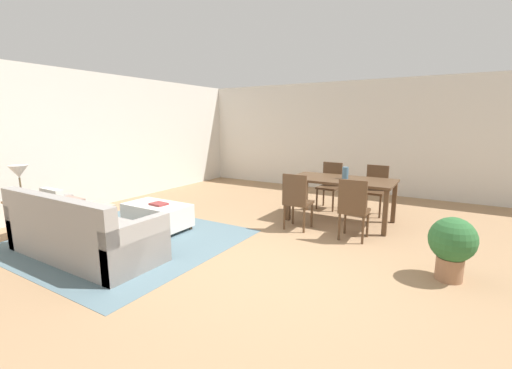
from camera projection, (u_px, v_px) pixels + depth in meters
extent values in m
plane|color=#9E7A56|center=(266.00, 264.00, 4.12)|extent=(10.80, 10.80, 0.00)
cube|color=silver|center=(368.00, 137.00, 8.08)|extent=(9.00, 0.12, 2.70)
cube|color=silver|center=(80.00, 141.00, 6.57)|extent=(0.12, 11.00, 2.70)
cube|color=slate|center=(127.00, 240.00, 4.95)|extent=(3.00, 2.80, 0.01)
cube|color=gray|center=(86.00, 239.00, 4.38)|extent=(2.19, 0.88, 0.42)
cube|color=gray|center=(54.00, 214.00, 3.99)|extent=(2.19, 0.16, 0.44)
cube|color=gray|center=(43.00, 220.00, 4.88)|extent=(0.14, 0.88, 0.62)
cube|color=gray|center=(138.00, 247.00, 3.84)|extent=(0.14, 0.88, 0.62)
cube|color=silver|center=(53.00, 204.00, 4.53)|extent=(0.42, 0.11, 0.42)
cube|color=gray|center=(76.00, 212.00, 4.22)|extent=(0.38, 0.12, 0.38)
cube|color=tan|center=(104.00, 219.00, 3.93)|extent=(0.37, 0.10, 0.37)
cube|color=silver|center=(157.00, 215.00, 5.44)|extent=(1.08, 0.59, 0.35)
cylinder|color=#513823|center=(149.00, 219.00, 5.94)|extent=(0.05, 0.05, 0.06)
cylinder|color=#513823|center=(191.00, 228.00, 5.44)|extent=(0.05, 0.05, 0.06)
cylinder|color=#513823|center=(126.00, 226.00, 5.52)|extent=(0.05, 0.05, 0.06)
cylinder|color=#513823|center=(168.00, 236.00, 5.03)|extent=(0.05, 0.05, 0.06)
cube|color=olive|center=(23.00, 201.00, 4.95)|extent=(0.40, 0.40, 0.03)
cylinder|color=olive|center=(32.00, 216.00, 5.24)|extent=(0.04, 0.04, 0.55)
cylinder|color=olive|center=(43.00, 219.00, 5.06)|extent=(0.04, 0.04, 0.55)
cylinder|color=olive|center=(7.00, 221.00, 4.95)|extent=(0.04, 0.04, 0.55)
cylinder|color=olive|center=(18.00, 225.00, 4.78)|extent=(0.04, 0.04, 0.55)
cylinder|color=brown|center=(22.00, 200.00, 4.95)|extent=(0.16, 0.16, 0.02)
cylinder|color=brown|center=(21.00, 188.00, 4.92)|extent=(0.02, 0.02, 0.32)
cone|color=silver|center=(19.00, 171.00, 4.87)|extent=(0.26, 0.26, 0.18)
cube|color=#513823|center=(341.00, 180.00, 5.76)|extent=(1.75, 0.91, 0.04)
cube|color=#513823|center=(306.00, 192.00, 6.58)|extent=(0.07, 0.07, 0.72)
cube|color=#513823|center=(394.00, 202.00, 5.75)|extent=(0.07, 0.07, 0.72)
cube|color=#513823|center=(288.00, 200.00, 5.91)|extent=(0.07, 0.07, 0.72)
cube|color=#513823|center=(385.00, 213.00, 5.08)|extent=(0.07, 0.07, 0.72)
cube|color=#513823|center=(299.00, 203.00, 5.43)|extent=(0.41, 0.41, 0.04)
cube|color=#513823|center=(294.00, 189.00, 5.23)|extent=(0.40, 0.05, 0.47)
cylinder|color=#513823|center=(293.00, 212.00, 5.70)|extent=(0.04, 0.04, 0.41)
cylinder|color=#513823|center=(312.00, 215.00, 5.53)|extent=(0.04, 0.04, 0.41)
cylinder|color=#513823|center=(284.00, 217.00, 5.41)|extent=(0.04, 0.04, 0.41)
cylinder|color=#513823|center=(304.00, 220.00, 5.24)|extent=(0.04, 0.04, 0.41)
cube|color=#513823|center=(354.00, 211.00, 4.94)|extent=(0.41, 0.41, 0.04)
cube|color=#513823|center=(352.00, 196.00, 4.74)|extent=(0.40, 0.05, 0.47)
cylinder|color=#513823|center=(345.00, 221.00, 5.21)|extent=(0.04, 0.04, 0.41)
cylinder|color=#513823|center=(368.00, 224.00, 5.05)|extent=(0.04, 0.04, 0.41)
cylinder|color=#513823|center=(339.00, 227.00, 4.92)|extent=(0.04, 0.04, 0.41)
cylinder|color=#513823|center=(363.00, 230.00, 4.76)|extent=(0.04, 0.04, 0.41)
cube|color=#513823|center=(329.00, 188.00, 6.67)|extent=(0.42, 0.42, 0.04)
cube|color=#513823|center=(333.00, 174.00, 6.77)|extent=(0.40, 0.06, 0.47)
cylinder|color=#513823|center=(333.00, 201.00, 6.48)|extent=(0.04, 0.04, 0.41)
cylinder|color=#513823|center=(317.00, 199.00, 6.67)|extent=(0.04, 0.04, 0.41)
cylinder|color=#513823|center=(339.00, 198.00, 6.76)|extent=(0.04, 0.04, 0.41)
cylinder|color=#513823|center=(324.00, 196.00, 6.94)|extent=(0.04, 0.04, 0.41)
cube|color=#513823|center=(374.00, 192.00, 6.24)|extent=(0.42, 0.42, 0.04)
cube|color=#513823|center=(377.00, 177.00, 6.34)|extent=(0.40, 0.06, 0.47)
cylinder|color=#513823|center=(380.00, 207.00, 6.05)|extent=(0.04, 0.04, 0.41)
cylinder|color=#513823|center=(361.00, 204.00, 6.24)|extent=(0.04, 0.04, 0.41)
cylinder|color=#513823|center=(385.00, 203.00, 6.32)|extent=(0.04, 0.04, 0.41)
cylinder|color=#513823|center=(367.00, 201.00, 6.51)|extent=(0.04, 0.04, 0.41)
cylinder|color=slate|center=(345.00, 173.00, 5.73)|extent=(0.11, 0.11, 0.20)
cube|color=maroon|center=(159.00, 204.00, 5.35)|extent=(0.27, 0.22, 0.03)
cylinder|color=#996B4C|center=(449.00, 268.00, 3.69)|extent=(0.28, 0.28, 0.26)
sphere|color=#2D6633|center=(453.00, 239.00, 3.63)|extent=(0.49, 0.49, 0.49)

